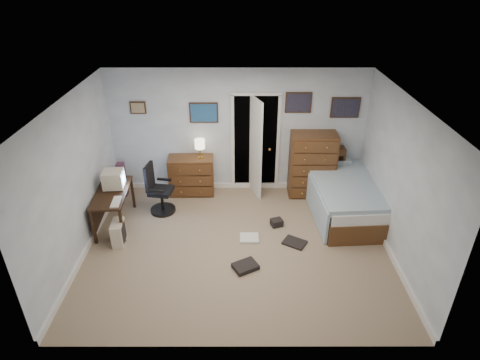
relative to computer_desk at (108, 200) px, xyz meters
name	(u,v)px	position (x,y,z in m)	size (l,w,h in m)	color
floor	(237,246)	(2.28, -0.64, -0.53)	(5.00, 4.00, 0.02)	gray
computer_desk	(108,200)	(0.00, 0.00, 0.00)	(0.62, 1.20, 0.67)	black
crt_monitor	(114,179)	(0.10, 0.16, 0.32)	(0.37, 0.35, 0.32)	beige
keyboard	(116,202)	(0.26, -0.34, 0.17)	(0.13, 0.36, 0.02)	beige
pc_tower	(118,233)	(0.28, -0.54, -0.32)	(0.21, 0.39, 0.40)	beige
office_chair	(159,194)	(0.80, 0.43, -0.14)	(0.54, 0.54, 0.98)	black
media_stack	(122,179)	(-0.04, 1.04, -0.16)	(0.14, 0.14, 0.72)	maroon
low_dresser	(191,175)	(1.34, 1.13, -0.12)	(0.89, 0.45, 0.79)	brown
table_lamp	(200,145)	(1.54, 1.13, 0.56)	(0.21, 0.21, 0.39)	gold
doorway	(255,138)	(2.63, 1.63, 0.48)	(0.96, 1.12, 2.05)	black
tall_dresser	(312,165)	(3.75, 1.11, 0.13)	(0.89, 0.52, 1.31)	brown
headboard_bookcase	(316,168)	(3.88, 1.22, -0.01)	(1.08, 0.33, 0.96)	brown
bed	(343,194)	(4.26, 0.47, -0.18)	(1.32, 2.29, 0.73)	brown
wall_posters	(268,108)	(2.85, 1.33, 1.23)	(4.38, 0.04, 0.60)	#331E11
floor_clutter	(263,245)	(2.71, -0.67, -0.48)	(1.30, 1.47, 0.13)	silver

